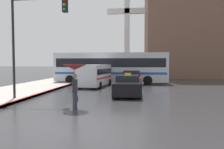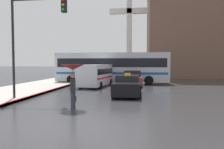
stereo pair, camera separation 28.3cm
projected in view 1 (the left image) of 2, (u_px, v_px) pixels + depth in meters
ground_plane at (66, 130)px, 7.39m from camera, size 300.00×300.00×0.00m
taxi at (128, 86)px, 15.50m from camera, size 1.91×4.53×1.56m
sedan_red at (132, 79)px, 21.64m from camera, size 1.91×4.08×1.53m
ambulance_van at (96, 74)px, 21.32m from camera, size 2.75×5.86×2.12m
city_bus at (111, 67)px, 24.37m from camera, size 12.38×2.68×3.40m
pedestrian_with_umbrella at (75, 71)px, 10.69m from camera, size 1.20×1.20×2.20m
traffic_light at (33, 28)px, 12.73m from camera, size 3.40×0.38×6.27m
building_tower_near at (180, 3)px, 37.33m from camera, size 11.53×13.15×25.02m
building_tower_far at (214, 24)px, 55.29m from camera, size 14.90×13.88×24.21m
monument_cross at (127, 25)px, 39.09m from camera, size 7.06×0.90×16.06m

